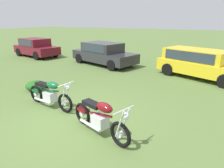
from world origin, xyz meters
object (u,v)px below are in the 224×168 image
(motorcycle_green, at_px, (50,94))
(motorcycle_maroon, at_px, (100,118))
(car_burgundy, at_px, (36,47))
(shrub_low, at_px, (35,86))
(car_charcoal, at_px, (103,52))
(car_yellow, at_px, (199,61))

(motorcycle_green, distance_m, motorcycle_maroon, 2.46)
(car_burgundy, height_order, shrub_low, car_burgundy)
(motorcycle_maroon, bearing_deg, car_charcoal, 137.91)
(motorcycle_green, bearing_deg, motorcycle_maroon, -9.25)
(motorcycle_green, bearing_deg, car_burgundy, 146.61)
(car_burgundy, bearing_deg, car_charcoal, 10.71)
(motorcycle_maroon, xyz_separation_m, car_yellow, (1.67, 7.02, 0.35))
(motorcycle_green, bearing_deg, car_yellow, 63.95)
(motorcycle_maroon, xyz_separation_m, car_charcoal, (-4.21, 7.42, 0.32))
(motorcycle_maroon, bearing_deg, car_burgundy, 163.02)
(car_yellow, xyz_separation_m, shrub_low, (-5.86, -5.38, -0.63))
(car_yellow, bearing_deg, shrub_low, -117.05)
(car_yellow, height_order, shrub_low, car_yellow)
(motorcycle_maroon, height_order, car_yellow, car_yellow)
(car_burgundy, relative_size, shrub_low, 5.30)
(motorcycle_maroon, relative_size, car_charcoal, 0.42)
(motorcycle_maroon, distance_m, car_charcoal, 8.54)
(motorcycle_green, xyz_separation_m, car_burgundy, (-8.18, 6.80, 0.32))
(motorcycle_maroon, bearing_deg, shrub_low, 176.93)
(car_burgundy, relative_size, car_charcoal, 0.89)
(motorcycle_green, bearing_deg, car_charcoal, 111.64)
(motorcycle_green, xyz_separation_m, shrub_low, (-1.83, 0.98, -0.28))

